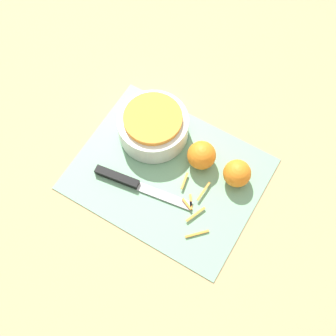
% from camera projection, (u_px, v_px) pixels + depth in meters
% --- Properties ---
extents(ground_plane, '(4.00, 4.00, 0.00)m').
position_uv_depth(ground_plane, '(168.00, 174.00, 1.15)').
color(ground_plane, tan).
extents(cutting_board, '(0.44, 0.35, 0.01)m').
position_uv_depth(cutting_board, '(168.00, 174.00, 1.15)').
color(cutting_board, '#75AD84').
rests_on(cutting_board, ground_plane).
extents(bowl_speckled, '(0.18, 0.18, 0.08)m').
position_uv_depth(bowl_speckled, '(153.00, 125.00, 1.16)').
color(bowl_speckled, silver).
rests_on(bowl_speckled, cutting_board).
extents(knife, '(0.25, 0.06, 0.02)m').
position_uv_depth(knife, '(126.00, 181.00, 1.13)').
color(knife, black).
rests_on(knife, cutting_board).
extents(orange_left, '(0.07, 0.07, 0.07)m').
position_uv_depth(orange_left, '(237.00, 173.00, 1.11)').
color(orange_left, orange).
rests_on(orange_left, cutting_board).
extents(orange_right, '(0.07, 0.07, 0.07)m').
position_uv_depth(orange_right, '(202.00, 155.00, 1.13)').
color(orange_right, orange).
rests_on(orange_right, cutting_board).
extents(peel_pile, '(0.12, 0.15, 0.01)m').
position_uv_depth(peel_pile, '(194.00, 205.00, 1.10)').
color(peel_pile, orange).
rests_on(peel_pile, cutting_board).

